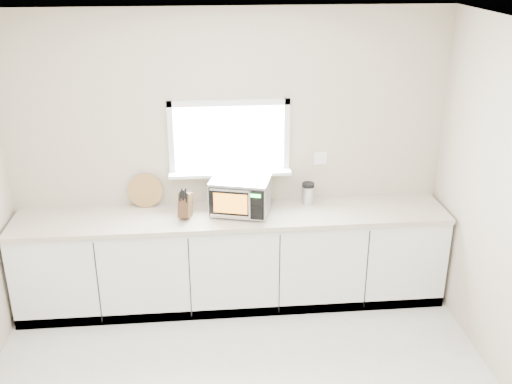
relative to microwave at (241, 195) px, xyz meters
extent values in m
cube|color=#BAAE94|center=(-0.08, 0.28, 0.26)|extent=(4.00, 0.02, 2.70)
cube|color=white|center=(-0.08, 0.27, 0.46)|extent=(1.00, 0.02, 0.60)
cube|color=white|center=(-0.08, 0.20, 0.14)|extent=(1.12, 0.16, 0.03)
cube|color=white|center=(-0.08, 0.25, 0.78)|extent=(1.10, 0.04, 0.05)
cube|color=white|center=(-0.08, 0.25, 0.13)|extent=(1.10, 0.04, 0.05)
cube|color=white|center=(-0.61, 0.25, 0.46)|extent=(0.05, 0.04, 0.70)
cube|color=white|center=(0.44, 0.25, 0.46)|extent=(0.05, 0.04, 0.70)
cube|color=white|center=(0.77, 0.27, 0.23)|extent=(0.12, 0.01, 0.12)
cube|color=white|center=(-0.08, -0.02, -0.65)|extent=(3.92, 0.60, 0.88)
cube|color=#B3AB94|center=(-0.08, -0.03, -0.19)|extent=(3.92, 0.64, 0.04)
cylinder|color=black|center=(-0.25, -0.08, -0.16)|extent=(0.02, 0.02, 0.02)
cylinder|color=black|center=(-0.16, 0.21, -0.16)|extent=(0.02, 0.02, 0.02)
cylinder|color=black|center=(0.17, -0.20, -0.16)|extent=(0.02, 0.02, 0.02)
cylinder|color=black|center=(0.25, 0.10, -0.16)|extent=(0.02, 0.02, 0.02)
cube|color=#B7BABF|center=(0.00, 0.01, 0.00)|extent=(0.60, 0.51, 0.31)
cube|color=black|center=(-0.05, -0.19, 0.00)|extent=(0.47, 0.14, 0.27)
cube|color=orange|center=(-0.10, -0.18, 0.00)|extent=(0.29, 0.09, 0.18)
cylinder|color=silver|center=(0.06, -0.24, 0.00)|extent=(0.02, 0.02, 0.24)
cube|color=black|center=(0.11, -0.24, 0.00)|extent=(0.12, 0.04, 0.26)
cube|color=#19FF33|center=(0.11, -0.24, 0.09)|extent=(0.08, 0.03, 0.03)
cube|color=silver|center=(0.00, 0.01, 0.15)|extent=(0.60, 0.51, 0.01)
cube|color=#4E371B|center=(-0.50, -0.06, -0.05)|extent=(0.15, 0.22, 0.25)
cube|color=black|center=(-0.54, -0.10, 0.05)|extent=(0.02, 0.04, 0.09)
cube|color=black|center=(-0.51, -0.11, 0.06)|extent=(0.02, 0.04, 0.09)
cube|color=black|center=(-0.48, -0.12, 0.04)|extent=(0.02, 0.04, 0.09)
cube|color=black|center=(-0.52, -0.10, 0.08)|extent=(0.02, 0.04, 0.09)
cube|color=black|center=(-0.49, -0.11, 0.08)|extent=(0.02, 0.04, 0.09)
cylinder|color=#A3793F|center=(-0.86, 0.22, -0.02)|extent=(0.31, 0.08, 0.31)
cylinder|color=#B7BABF|center=(0.64, 0.15, -0.09)|extent=(0.14, 0.14, 0.17)
cylinder|color=black|center=(0.64, 0.15, 0.02)|extent=(0.13, 0.13, 0.04)
camera|label=1|loc=(-0.34, -4.94, 2.09)|focal=42.00mm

